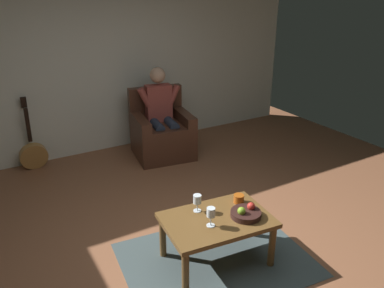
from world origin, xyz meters
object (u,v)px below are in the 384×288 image
guitar (33,153)px  fruit_bowl (246,213)px  armchair (162,133)px  person_seated (161,110)px  wine_glass_far (197,200)px  coffee_table (217,225)px  candle_jar (239,199)px  wine_glass_near (211,214)px

guitar → fruit_bowl: bearing=114.0°
armchair → fruit_bowl: bearing=89.7°
person_seated → wine_glass_far: person_seated is taller
person_seated → coffee_table: bearing=84.0°
coffee_table → wine_glass_far: (0.09, -0.18, 0.17)m
person_seated → guitar: bearing=-6.3°
coffee_table → guitar: guitar is taller
coffee_table → candle_jar: (-0.31, -0.12, 0.10)m
wine_glass_far → fruit_bowl: size_ratio=0.60×
candle_jar → fruit_bowl: bearing=68.2°
armchair → coffee_table: bearing=84.0°
armchair → fruit_bowl: (0.39, 2.44, 0.15)m
wine_glass_near → candle_jar: (-0.42, -0.18, -0.08)m
coffee_table → wine_glass_far: 0.27m
fruit_bowl → armchair: bearing=-99.1°
guitar → candle_jar: (-1.37, 2.67, 0.26)m
armchair → wine_glass_far: (0.71, 2.16, 0.22)m
person_seated → fruit_bowl: bearing=89.7°
coffee_table → wine_glass_far: size_ratio=6.10×
person_seated → wine_glass_near: (0.72, 2.40, -0.11)m
coffee_table → guitar: (1.06, -2.78, -0.16)m
armchair → wine_glass_far: 2.28m
wine_glass_far → candle_jar: 0.41m
wine_glass_near → fruit_bowl: wine_glass_near is taller
fruit_bowl → candle_jar: fruit_bowl is taller
guitar → candle_jar: guitar is taller
armchair → fruit_bowl: size_ratio=3.58×
person_seated → candle_jar: size_ratio=13.07×
guitar → coffee_table: bearing=110.8°
armchair → person_seated: size_ratio=0.75×
armchair → wine_glass_far: size_ratio=5.93×
coffee_table → wine_glass_near: size_ratio=5.73×
fruit_bowl → coffee_table: bearing=-23.7°
person_seated → wine_glass_near: bearing=82.0°
armchair → fruit_bowl: armchair is taller
coffee_table → fruit_bowl: size_ratio=3.69×
guitar → wine_glass_far: 2.80m
wine_glass_near → fruit_bowl: bearing=174.3°
guitar → wine_glass_far: bearing=110.4°
coffee_table → candle_jar: bearing=-159.7°
person_seated → fruit_bowl: (0.39, 2.43, -0.20)m
fruit_bowl → candle_jar: size_ratio=2.75×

